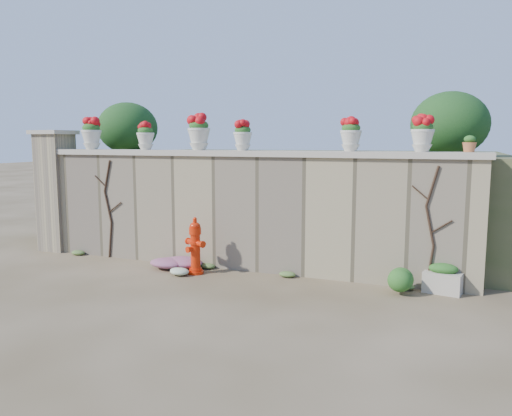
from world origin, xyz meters
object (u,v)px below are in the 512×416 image
at_px(planter_box, 443,279).
at_px(terracotta_pot, 469,145).
at_px(urn_pot_0, 91,134).
at_px(fire_hydrant, 195,246).

xyz_separation_m(planter_box, terracotta_pot, (0.27, 0.25, 2.00)).
distance_m(planter_box, terracotta_pot, 2.03).
bearing_deg(urn_pot_0, fire_hydrant, -14.06).
bearing_deg(fire_hydrant, terracotta_pot, 32.26).
height_order(planter_box, terracotta_pot, terracotta_pot).
height_order(fire_hydrant, planter_box, fire_hydrant).
bearing_deg(terracotta_pot, fire_hydrant, -171.10).
bearing_deg(planter_box, terracotta_pot, 53.53).
relative_size(fire_hydrant, planter_box, 1.65).
relative_size(planter_box, urn_pot_0, 0.97).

